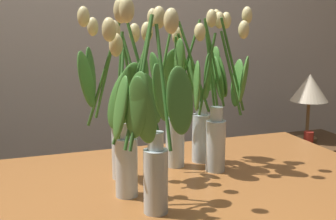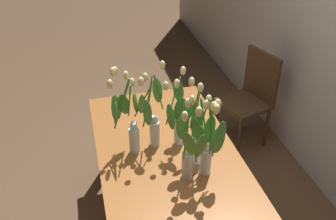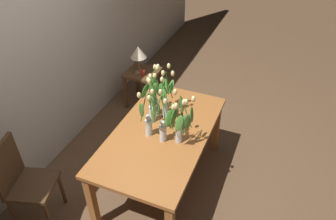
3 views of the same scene
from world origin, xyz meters
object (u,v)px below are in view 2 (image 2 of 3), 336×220
(tulip_vase_3, at_px, (209,143))
(tulip_vase_5, at_px, (150,115))
(tulip_vase_1, at_px, (178,118))
(tulip_vase_2, at_px, (199,133))
(dining_chair, at_px, (251,95))
(tulip_vase_0, at_px, (189,151))
(tulip_vase_4, at_px, (126,121))
(dining_table, at_px, (168,163))

(tulip_vase_3, distance_m, tulip_vase_5, 0.46)
(tulip_vase_1, relative_size, tulip_vase_3, 0.95)
(tulip_vase_2, height_order, tulip_vase_5, tulip_vase_5)
(tulip_vase_5, bearing_deg, dining_chair, 124.40)
(tulip_vase_1, bearing_deg, tulip_vase_3, 15.76)
(tulip_vase_0, bearing_deg, tulip_vase_4, -139.61)
(tulip_vase_2, xyz_separation_m, tulip_vase_4, (-0.24, -0.40, 0.00))
(tulip_vase_1, bearing_deg, tulip_vase_4, -93.21)
(tulip_vase_1, xyz_separation_m, tulip_vase_4, (-0.02, -0.33, 0.02))
(tulip_vase_1, bearing_deg, dining_chair, 130.53)
(tulip_vase_3, relative_size, tulip_vase_4, 0.97)
(dining_table, distance_m, tulip_vase_4, 0.42)
(tulip_vase_0, relative_size, tulip_vase_5, 1.01)
(tulip_vase_5, distance_m, dining_chair, 1.42)
(tulip_vase_0, distance_m, tulip_vase_4, 0.47)
(tulip_vase_3, height_order, dining_chair, tulip_vase_3)
(tulip_vase_5, height_order, dining_chair, tulip_vase_5)
(tulip_vase_1, distance_m, tulip_vase_3, 0.34)
(tulip_vase_1, relative_size, tulip_vase_2, 0.95)
(dining_table, bearing_deg, dining_chair, 130.50)
(tulip_vase_5, xyz_separation_m, dining_chair, (-0.76, 1.11, -0.45))
(tulip_vase_2, bearing_deg, dining_chair, 139.59)
(dining_chair, bearing_deg, dining_table, -49.50)
(dining_table, xyz_separation_m, tulip_vase_2, (0.15, 0.15, 0.32))
(tulip_vase_4, bearing_deg, tulip_vase_1, 86.79)
(tulip_vase_2, bearing_deg, tulip_vase_5, -137.55)
(tulip_vase_4, relative_size, dining_chair, 0.62)
(tulip_vase_2, distance_m, dining_chair, 1.42)
(tulip_vase_0, height_order, tulip_vase_1, tulip_vase_0)
(tulip_vase_5, bearing_deg, tulip_vase_1, 75.97)
(dining_table, height_order, tulip_vase_4, tulip_vase_4)
(dining_chair, bearing_deg, tulip_vase_2, -40.41)
(tulip_vase_0, height_order, dining_chair, tulip_vase_0)
(tulip_vase_2, bearing_deg, dining_table, -133.42)
(tulip_vase_0, height_order, tulip_vase_4, tulip_vase_4)
(tulip_vase_1, bearing_deg, tulip_vase_2, 17.40)
(dining_table, xyz_separation_m, tulip_vase_4, (-0.09, -0.24, 0.32))
(tulip_vase_1, height_order, dining_chair, tulip_vase_1)
(dining_table, relative_size, tulip_vase_2, 2.85)
(dining_table, bearing_deg, tulip_vase_1, 130.20)
(tulip_vase_2, relative_size, tulip_vase_4, 0.97)
(tulip_vase_0, distance_m, tulip_vase_3, 0.13)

